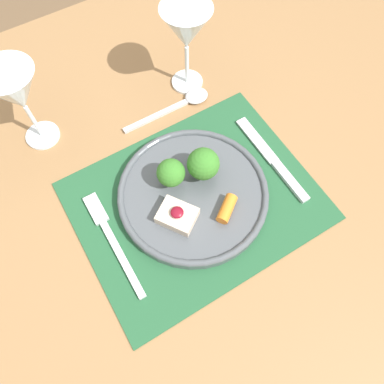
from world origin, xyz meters
TOP-DOWN VIEW (x-y plane):
  - ground_plane at (0.00, 0.00)m, footprint 8.00×8.00m
  - dining_table at (0.00, 0.00)m, footprint 1.35×1.17m
  - placemat at (0.00, 0.00)m, footprint 0.41×0.32m
  - dinner_plate at (-0.00, 0.01)m, footprint 0.26×0.26m
  - fork at (-0.16, 0.02)m, footprint 0.02×0.20m
  - knife at (0.16, -0.01)m, footprint 0.02×0.20m
  - spoon at (0.10, 0.20)m, footprint 0.19×0.04m
  - wine_glass_near at (0.13, 0.24)m, footprint 0.09×0.09m
  - wine_glass_far at (-0.18, 0.27)m, footprint 0.09×0.09m

SIDE VIEW (x-z plane):
  - ground_plane at x=0.00m, z-range 0.00..0.00m
  - dining_table at x=0.00m, z-range 0.29..1.02m
  - placemat at x=0.00m, z-range 0.74..0.74m
  - spoon at x=0.10m, z-range 0.74..0.75m
  - knife at x=0.16m, z-range 0.74..0.75m
  - fork at x=-0.16m, z-range 0.74..0.75m
  - dinner_plate at x=0.00m, z-range 0.72..0.80m
  - wine_glass_far at x=-0.18m, z-range 0.78..0.94m
  - wine_glass_near at x=0.13m, z-range 0.78..0.96m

